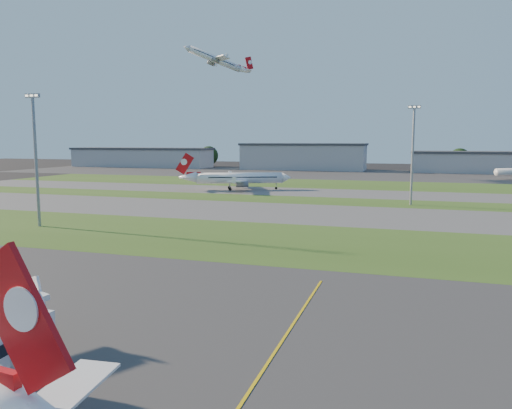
% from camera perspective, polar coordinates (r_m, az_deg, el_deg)
% --- Properties ---
extents(ground, '(700.00, 700.00, 0.00)m').
position_cam_1_polar(ground, '(36.00, -10.02, -20.79)').
color(ground, black).
rests_on(ground, ground).
extents(apron_near, '(300.00, 70.00, 0.01)m').
position_cam_1_polar(apron_near, '(36.00, -10.02, -20.78)').
color(apron_near, '#333335').
rests_on(apron_near, ground).
extents(grass_strip_a, '(300.00, 34.00, 0.01)m').
position_cam_1_polar(grass_strip_a, '(83.18, 6.68, -4.43)').
color(grass_strip_a, '#34531B').
rests_on(grass_strip_a, ground).
extents(taxiway_a, '(300.00, 32.00, 0.01)m').
position_cam_1_polar(taxiway_a, '(115.30, 9.73, -1.19)').
color(taxiway_a, '#515154').
rests_on(taxiway_a, ground).
extents(grass_strip_b, '(300.00, 18.00, 0.01)m').
position_cam_1_polar(grass_strip_b, '(139.90, 11.10, 0.27)').
color(grass_strip_b, '#34531B').
rests_on(grass_strip_b, ground).
extents(taxiway_b, '(300.00, 26.00, 0.01)m').
position_cam_1_polar(taxiway_b, '(161.65, 11.96, 1.19)').
color(taxiway_b, '#515154').
rests_on(taxiway_b, ground).
extents(grass_strip_c, '(300.00, 40.00, 0.01)m').
position_cam_1_polar(grass_strip_c, '(194.38, 12.89, 2.18)').
color(grass_strip_c, '#34531B').
rests_on(grass_strip_c, ground).
extents(apron_far, '(400.00, 80.00, 0.01)m').
position_cam_1_polar(apron_far, '(254.07, 13.96, 3.32)').
color(apron_far, '#333335').
rests_on(apron_far, ground).
extents(yellow_line, '(0.25, 60.00, 0.02)m').
position_cam_1_polar(yellow_line, '(34.24, -1.96, -22.26)').
color(yellow_line, gold).
rests_on(yellow_line, ground).
extents(airliner_taxiing, '(34.27, 29.12, 11.35)m').
position_cam_1_polar(airliner_taxiing, '(171.18, -2.01, 3.02)').
color(airliner_taxiing, white).
rests_on(airliner_taxiing, ground).
extents(airliner_departing, '(28.43, 24.71, 10.46)m').
position_cam_1_polar(airliner_departing, '(257.46, -4.63, 16.21)').
color(airliner_departing, white).
extents(light_mast_west, '(3.20, 0.70, 25.80)m').
position_cam_1_polar(light_mast_west, '(106.31, -23.89, 5.59)').
color(light_mast_west, gray).
rests_on(light_mast_west, ground).
extents(light_mast_centre, '(3.20, 0.70, 25.80)m').
position_cam_1_polar(light_mast_centre, '(136.09, 17.48, 6.13)').
color(light_mast_centre, gray).
rests_on(light_mast_centre, ground).
extents(hangar_far_west, '(91.80, 23.00, 12.20)m').
position_cam_1_polar(hangar_far_west, '(327.78, -12.93, 5.28)').
color(hangar_far_west, '#94969B').
rests_on(hangar_far_west, ground).
extents(hangar_west, '(71.40, 23.00, 15.20)m').
position_cam_1_polar(hangar_west, '(289.49, 5.42, 5.48)').
color(hangar_west, '#94969B').
rests_on(hangar_west, ground).
extents(hangar_east, '(81.60, 23.00, 11.20)m').
position_cam_1_polar(hangar_east, '(286.12, 25.46, 4.38)').
color(hangar_east, '#94969B').
rests_on(hangar_east, ground).
extents(tree_far_west, '(11.00, 11.00, 12.00)m').
position_cam_1_polar(tree_far_west, '(360.21, -17.42, 5.36)').
color(tree_far_west, black).
rests_on(tree_far_west, ground).
extents(tree_west, '(12.10, 12.10, 13.20)m').
position_cam_1_polar(tree_west, '(323.33, -5.42, 5.59)').
color(tree_west, black).
rests_on(tree_west, ground).
extents(tree_mid_west, '(9.90, 9.90, 10.80)m').
position_cam_1_polar(tree_mid_west, '(296.34, 10.61, 5.08)').
color(tree_mid_west, black).
rests_on(tree_mid_west, ground).
extents(tree_mid_east, '(11.55, 11.55, 12.60)m').
position_cam_1_polar(tree_mid_east, '(298.30, 22.24, 4.87)').
color(tree_mid_east, black).
rests_on(tree_mid_east, ground).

